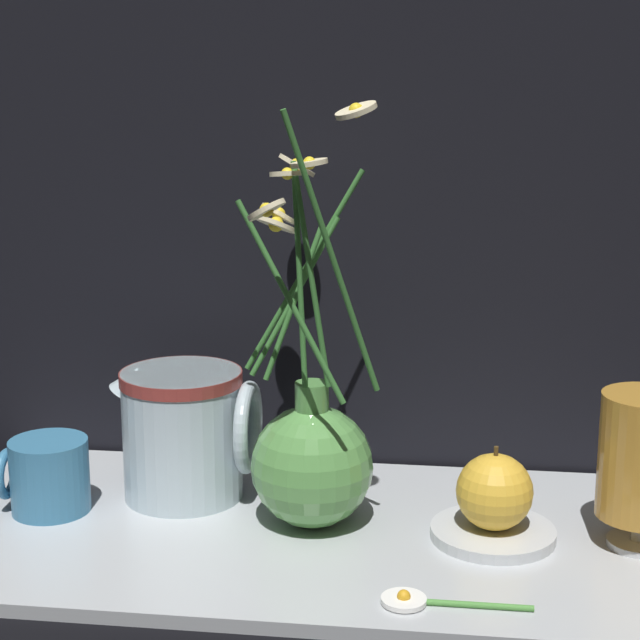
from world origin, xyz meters
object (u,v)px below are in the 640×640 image
ceramic_pitcher (185,428)px  orange_fruit (494,491)px  yellow_mug (47,475)px  vase_with_flowers (311,452)px

ceramic_pitcher → orange_fruit: (0.29, -0.06, -0.02)m
yellow_mug → ceramic_pitcher: (0.12, 0.05, 0.03)m
vase_with_flowers → yellow_mug: 0.25m
yellow_mug → ceramic_pitcher: ceramic_pitcher is taller
vase_with_flowers → ceramic_pitcher: bearing=159.2°
yellow_mug → ceramic_pitcher: 0.14m
vase_with_flowers → orange_fruit: (0.16, -0.01, -0.02)m
vase_with_flowers → yellow_mug: (-0.25, -0.00, -0.03)m
yellow_mug → vase_with_flowers: bearing=0.6°
ceramic_pitcher → orange_fruit: ceramic_pitcher is taller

